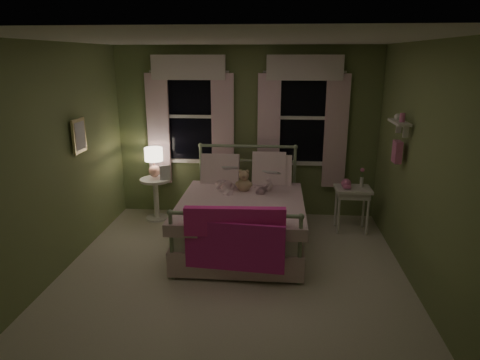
# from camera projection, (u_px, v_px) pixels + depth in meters

# --- Properties ---
(room_shell) EXTENTS (4.20, 4.20, 4.20)m
(room_shell) POSITION_uv_depth(u_px,v_px,m) (232.00, 167.00, 4.56)
(room_shell) COLOR silver
(room_shell) RESTS_ON ground
(bed) EXTENTS (1.58, 2.04, 1.18)m
(bed) POSITION_uv_depth(u_px,v_px,m) (243.00, 218.00, 5.66)
(bed) COLOR white
(bed) RESTS_ON ground
(pink_throw) EXTENTS (1.10, 0.21, 0.71)m
(pink_throw) POSITION_uv_depth(u_px,v_px,m) (235.00, 232.00, 4.63)
(pink_throw) COLOR #FE31A4
(pink_throw) RESTS_ON bed
(child_left) EXTENTS (0.34, 0.26, 0.84)m
(child_left) POSITION_uv_depth(u_px,v_px,m) (225.00, 165.00, 5.93)
(child_left) COLOR #F7D1DD
(child_left) RESTS_ON bed
(child_right) EXTENTS (0.37, 0.31, 0.65)m
(child_right) POSITION_uv_depth(u_px,v_px,m) (265.00, 172.00, 5.91)
(child_right) COLOR #F7D1DD
(child_right) RESTS_ON bed
(book_left) EXTENTS (0.20, 0.12, 0.26)m
(book_left) POSITION_uv_depth(u_px,v_px,m) (222.00, 171.00, 5.70)
(book_left) COLOR beige
(book_left) RESTS_ON child_left
(book_right) EXTENTS (0.22, 0.15, 0.26)m
(book_right) POSITION_uv_depth(u_px,v_px,m) (264.00, 175.00, 5.66)
(book_right) COLOR beige
(book_right) RESTS_ON child_right
(teddy_bear) EXTENTS (0.23, 0.19, 0.32)m
(teddy_bear) POSITION_uv_depth(u_px,v_px,m) (244.00, 182.00, 5.81)
(teddy_bear) COLOR tan
(teddy_bear) RESTS_ON bed
(nightstand_left) EXTENTS (0.46, 0.46, 0.65)m
(nightstand_left) POSITION_uv_depth(u_px,v_px,m) (156.00, 193.00, 6.55)
(nightstand_left) COLOR white
(nightstand_left) RESTS_ON ground
(table_lamp) EXTENTS (0.27, 0.27, 0.45)m
(table_lamp) POSITION_uv_depth(u_px,v_px,m) (154.00, 159.00, 6.40)
(table_lamp) COLOR #FBAC94
(table_lamp) RESTS_ON nightstand_left
(book_nightstand) EXTENTS (0.22, 0.26, 0.02)m
(book_nightstand) POSITION_uv_depth(u_px,v_px,m) (160.00, 180.00, 6.40)
(book_nightstand) COLOR beige
(book_nightstand) RESTS_ON nightstand_left
(nightstand_right) EXTENTS (0.50, 0.40, 0.64)m
(nightstand_right) POSITION_uv_depth(u_px,v_px,m) (353.00, 194.00, 6.06)
(nightstand_right) COLOR white
(nightstand_right) RESTS_ON ground
(pink_toy) EXTENTS (0.14, 0.18, 0.14)m
(pink_toy) POSITION_uv_depth(u_px,v_px,m) (346.00, 184.00, 6.02)
(pink_toy) COLOR pink
(pink_toy) RESTS_ON nightstand_right
(bud_vase) EXTENTS (0.06, 0.06, 0.28)m
(bud_vase) POSITION_uv_depth(u_px,v_px,m) (362.00, 178.00, 6.04)
(bud_vase) COLOR white
(bud_vase) RESTS_ON nightstand_right
(window_left) EXTENTS (1.34, 0.13, 1.96)m
(window_left) POSITION_uv_depth(u_px,v_px,m) (190.00, 112.00, 6.49)
(window_left) COLOR black
(window_left) RESTS_ON room_shell
(window_right) EXTENTS (1.34, 0.13, 1.96)m
(window_right) POSITION_uv_depth(u_px,v_px,m) (303.00, 113.00, 6.35)
(window_right) COLOR black
(window_right) RESTS_ON room_shell
(wall_shelf) EXTENTS (0.15, 0.50, 0.60)m
(wall_shelf) POSITION_uv_depth(u_px,v_px,m) (398.00, 137.00, 5.02)
(wall_shelf) COLOR white
(wall_shelf) RESTS_ON room_shell
(framed_picture) EXTENTS (0.03, 0.32, 0.42)m
(framed_picture) POSITION_uv_depth(u_px,v_px,m) (79.00, 136.00, 5.24)
(framed_picture) COLOR beige
(framed_picture) RESTS_ON room_shell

